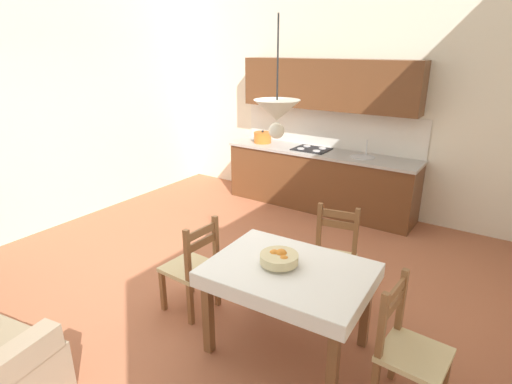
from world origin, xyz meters
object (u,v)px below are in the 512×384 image
object	(u,v)px
dining_chair_tv_side	(192,268)
dining_chair_kitchen_side	(332,258)
dining_chair_window_side	(408,351)
fruit_bowl	(279,258)
dining_table	(289,283)
kitchen_cabinetry	(321,153)
pendant_lamp	(277,112)

from	to	relation	value
dining_chair_tv_side	dining_chair_kitchen_side	distance (m)	1.34
dining_chair_window_side	fruit_bowl	size ratio (longest dim) A/B	3.10
dining_table	dining_chair_kitchen_side	world-z (taller)	dining_chair_kitchen_side
dining_chair_tv_side	dining_chair_kitchen_side	world-z (taller)	same
dining_chair_kitchen_side	dining_chair_window_side	bearing A→B (deg)	-43.52
dining_chair_window_side	fruit_bowl	bearing A→B (deg)	178.56
kitchen_cabinetry	dining_chair_tv_side	size ratio (longest dim) A/B	3.14
dining_chair_kitchen_side	fruit_bowl	distance (m)	0.95
dining_chair_window_side	pendant_lamp	distance (m)	1.84
kitchen_cabinetry	dining_table	distance (m)	3.27
dining_table	dining_chair_kitchen_side	xyz separation A→B (m)	(-0.00, 0.87, -0.17)
dining_table	dining_chair_tv_side	bearing A→B (deg)	-178.42
dining_chair_window_side	dining_chair_kitchen_side	world-z (taller)	same
pendant_lamp	dining_chair_tv_side	bearing A→B (deg)	179.30
kitchen_cabinetry	fruit_bowl	xyz separation A→B (m)	(1.10, -3.05, -0.04)
kitchen_cabinetry	dining_chair_kitchen_side	distance (m)	2.51
fruit_bowl	pendant_lamp	world-z (taller)	pendant_lamp
kitchen_cabinetry	dining_chair_tv_side	world-z (taller)	kitchen_cabinetry
dining_table	dining_chair_tv_side	world-z (taller)	dining_chair_tv_side
fruit_bowl	dining_chair_window_side	bearing A→B (deg)	-1.44
kitchen_cabinetry	dining_table	size ratio (longest dim) A/B	2.28
dining_table	fruit_bowl	distance (m)	0.22
dining_chair_tv_side	fruit_bowl	bearing A→B (deg)	1.18
dining_chair_tv_side	pendant_lamp	world-z (taller)	pendant_lamp
dining_chair_kitchen_side	dining_table	bearing A→B (deg)	-89.79
dining_chair_tv_side	fruit_bowl	world-z (taller)	dining_chair_tv_side
kitchen_cabinetry	pendant_lamp	bearing A→B (deg)	-70.79
dining_chair_kitchen_side	fruit_bowl	bearing A→B (deg)	-95.38
dining_chair_window_side	fruit_bowl	distance (m)	1.10
dining_table	dining_chair_window_side	size ratio (longest dim) A/B	1.38
dining_chair_tv_side	kitchen_cabinetry	bearing A→B (deg)	93.46
dining_chair_tv_side	dining_table	bearing A→B (deg)	1.58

